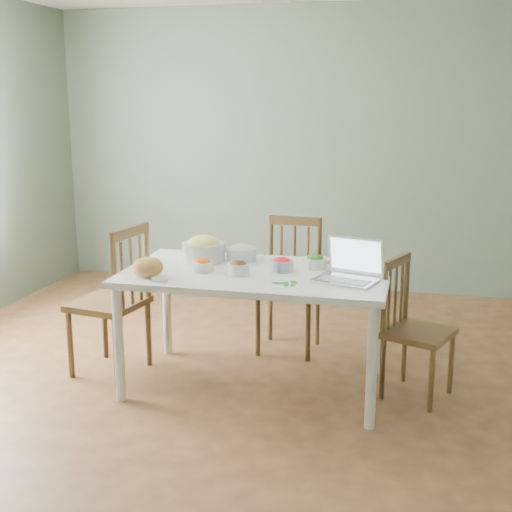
% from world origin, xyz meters
% --- Properties ---
extents(floor, '(5.00, 5.00, 0.00)m').
position_xyz_m(floor, '(0.00, 0.00, 0.00)').
color(floor, '#4A2B1D').
rests_on(floor, ground).
extents(wall_back, '(5.00, 0.00, 2.70)m').
position_xyz_m(wall_back, '(0.00, 2.50, 1.35)').
color(wall_back, '#5E685B').
rests_on(wall_back, ground).
extents(dining_table, '(1.66, 0.93, 0.78)m').
position_xyz_m(dining_table, '(0.11, 0.01, 0.39)').
color(dining_table, white).
rests_on(dining_table, floor).
extents(chair_far, '(0.45, 0.43, 0.98)m').
position_xyz_m(chair_far, '(0.19, 0.70, 0.49)').
color(chair_far, '#332313').
rests_on(chair_far, floor).
extents(chair_left, '(0.50, 0.52, 1.03)m').
position_xyz_m(chair_left, '(-0.92, 0.01, 0.51)').
color(chair_left, '#332313').
rests_on(chair_left, floor).
extents(chair_right, '(0.49, 0.50, 0.88)m').
position_xyz_m(chair_right, '(1.13, 0.10, 0.44)').
color(chair_right, '#332313').
rests_on(chair_right, floor).
extents(bread_boule, '(0.23, 0.23, 0.12)m').
position_xyz_m(bread_boule, '(-0.50, -0.27, 0.84)').
color(bread_boule, '#AE7C3A').
rests_on(bread_boule, dining_table).
extents(butter_stick, '(0.10, 0.04, 0.03)m').
position_xyz_m(butter_stick, '(-0.38, -0.38, 0.79)').
color(butter_stick, silver).
rests_on(butter_stick, dining_table).
extents(bowl_squash, '(0.32, 0.32, 0.17)m').
position_xyz_m(bowl_squash, '(-0.30, 0.20, 0.86)').
color(bowl_squash, '#F6D76C').
rests_on(bowl_squash, dining_table).
extents(bowl_carrot, '(0.16, 0.16, 0.08)m').
position_xyz_m(bowl_carrot, '(-0.22, -0.06, 0.82)').
color(bowl_carrot, '#CE4402').
rests_on(bowl_carrot, dining_table).
extents(bowl_onion, '(0.20, 0.20, 0.11)m').
position_xyz_m(bowl_onion, '(-0.06, 0.28, 0.83)').
color(bowl_onion, beige).
rests_on(bowl_onion, dining_table).
extents(bowl_mushroom, '(0.18, 0.18, 0.09)m').
position_xyz_m(bowl_mushroom, '(0.02, -0.10, 0.82)').
color(bowl_mushroom, '#4A2B21').
rests_on(bowl_mushroom, dining_table).
extents(bowl_redpep, '(0.19, 0.19, 0.09)m').
position_xyz_m(bowl_redpep, '(0.27, 0.06, 0.82)').
color(bowl_redpep, red).
rests_on(bowl_redpep, dining_table).
extents(bowl_broccoli, '(0.18, 0.18, 0.09)m').
position_xyz_m(bowl_broccoli, '(0.46, 0.18, 0.82)').
color(bowl_broccoli, '#215924').
rests_on(bowl_broccoli, dining_table).
extents(flatbread, '(0.24, 0.24, 0.02)m').
position_xyz_m(flatbread, '(0.44, 0.36, 0.79)').
color(flatbread, '#C5B08F').
rests_on(flatbread, dining_table).
extents(basil_bunch, '(0.18, 0.18, 0.02)m').
position_xyz_m(basil_bunch, '(0.34, -0.23, 0.79)').
color(basil_bunch, '#0B750E').
rests_on(basil_bunch, dining_table).
extents(laptop, '(0.43, 0.39, 0.25)m').
position_xyz_m(laptop, '(0.69, -0.10, 0.90)').
color(laptop, silver).
rests_on(laptop, dining_table).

